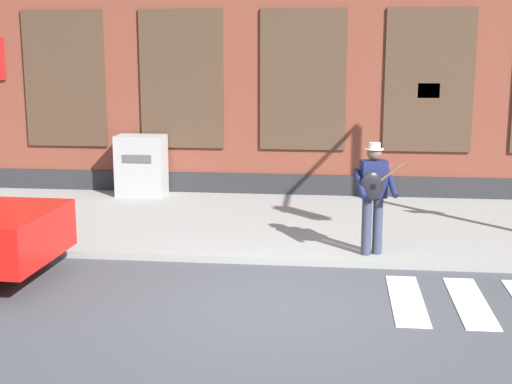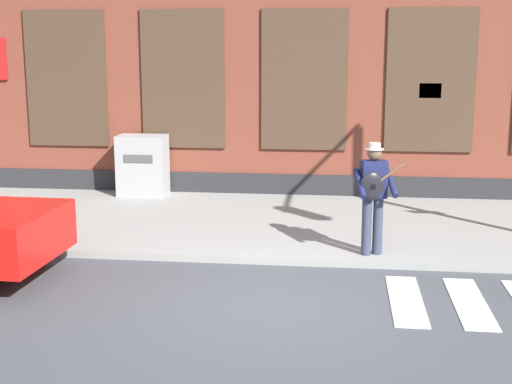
# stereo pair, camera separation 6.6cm
# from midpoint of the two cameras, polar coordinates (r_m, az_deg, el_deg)

# --- Properties ---
(ground_plane) EXTENTS (160.00, 160.00, 0.00)m
(ground_plane) POSITION_cam_midpoint_polar(r_m,az_deg,el_deg) (9.15, 1.70, -9.03)
(ground_plane) COLOR #424449
(sidewalk) EXTENTS (28.00, 4.76, 0.11)m
(sidewalk) POSITION_cam_midpoint_polar(r_m,az_deg,el_deg) (13.00, 3.32, -2.55)
(sidewalk) COLOR gray
(sidewalk) RESTS_ON ground
(building_backdrop) EXTENTS (28.00, 4.06, 6.09)m
(building_backdrop) POSITION_cam_midpoint_polar(r_m,az_deg,el_deg) (16.98, 4.39, 10.91)
(building_backdrop) COLOR brown
(building_backdrop) RESTS_ON ground
(busker) EXTENTS (0.77, 0.64, 1.71)m
(busker) POSITION_cam_midpoint_polar(r_m,az_deg,el_deg) (10.79, 9.53, 0.02)
(busker) COLOR #33384C
(busker) RESTS_ON sidewalk
(utility_box) EXTENTS (1.02, 0.66, 1.28)m
(utility_box) POSITION_cam_midpoint_polar(r_m,az_deg,el_deg) (15.29, -8.93, 2.12)
(utility_box) COLOR #9E9E9E
(utility_box) RESTS_ON sidewalk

